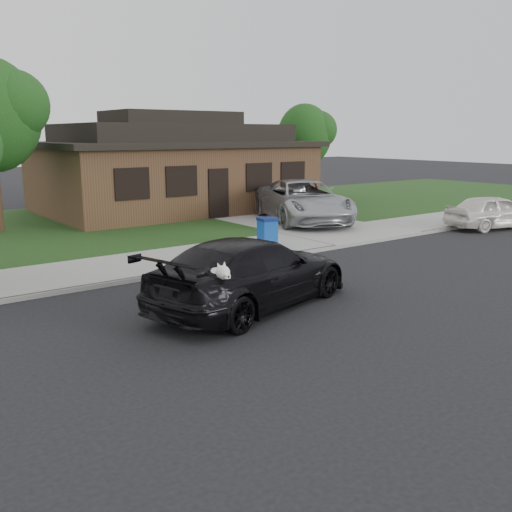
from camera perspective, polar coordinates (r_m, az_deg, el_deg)
ground at (r=14.10m, az=7.06°, el=-3.35°), size 120.00×120.00×0.00m
sidewalk at (r=17.92m, az=-4.02°, el=0.24°), size 60.00×3.00×0.12m
curb at (r=16.71m, az=-1.24°, el=-0.60°), size 60.00×0.12×0.12m
lawn at (r=24.93m, az=-14.04°, el=3.29°), size 60.00×13.00×0.13m
driveway at (r=25.36m, az=1.28°, el=3.80°), size 4.50×13.00×0.14m
sedan at (r=12.44m, az=-0.47°, el=-1.67°), size 5.70×3.47×1.54m
minivan at (r=23.96m, az=4.73°, el=5.52°), size 5.00×6.82×1.72m
white_compact at (r=24.78m, az=22.69°, el=4.11°), size 4.30×2.65×1.37m
recycling_bin at (r=18.72m, az=1.15°, el=2.44°), size 0.64×0.64×0.94m
house at (r=28.23m, az=-8.29°, el=8.74°), size 12.60×8.60×4.65m
tree_1 at (r=32.41m, az=5.17°, el=12.03°), size 3.15×3.00×5.25m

